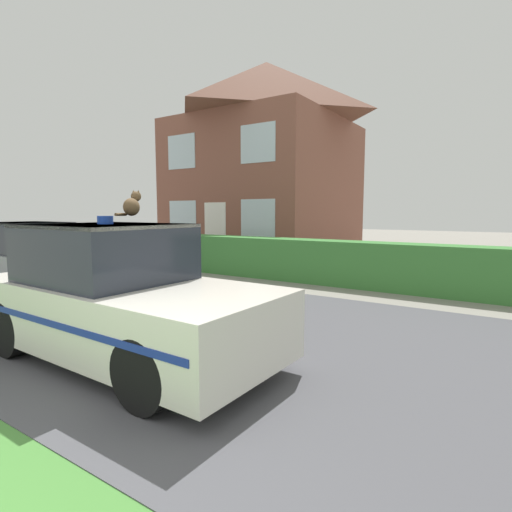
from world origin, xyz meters
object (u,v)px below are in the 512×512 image
(neighbour_car_near, at_px, (30,258))
(house_left, at_px, (266,157))
(police_car, at_px, (119,297))
(cat, at_px, (132,205))

(neighbour_car_near, height_order, house_left, house_left)
(police_car, xyz_separation_m, neighbour_car_near, (-5.62, 1.83, -0.06))
(police_car, distance_m, house_left, 13.56)
(cat, relative_size, house_left, 0.05)
(cat, xyz_separation_m, house_left, (-5.54, 11.78, 2.28))
(police_car, xyz_separation_m, house_left, (-5.45, 11.95, 3.37))
(cat, distance_m, house_left, 13.22)
(police_car, bearing_deg, house_left, 115.41)
(cat, height_order, neighbour_car_near, cat)
(police_car, relative_size, cat, 10.81)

